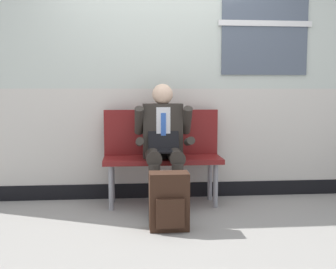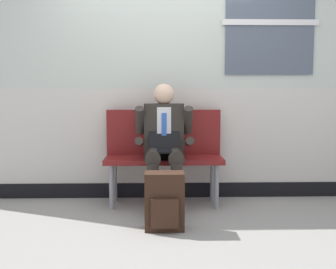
{
  "view_description": "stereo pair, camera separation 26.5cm",
  "coord_description": "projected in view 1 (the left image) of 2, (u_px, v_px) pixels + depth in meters",
  "views": [
    {
      "loc": [
        -0.41,
        -3.82,
        1.18
      ],
      "look_at": [
        -0.04,
        0.21,
        0.75
      ],
      "focal_mm": 44.88,
      "sensor_mm": 36.0,
      "label": 1
    },
    {
      "loc": [
        -0.14,
        -3.84,
        1.18
      ],
      "look_at": [
        -0.04,
        0.21,
        0.75
      ],
      "focal_mm": 44.88,
      "sensor_mm": 36.0,
      "label": 2
    }
  ],
  "objects": [
    {
      "name": "bench_with_person",
      "position": [
        162.0,
        150.0,
        4.36
      ],
      "size": [
        1.2,
        0.42,
        0.97
      ],
      "color": "maroon",
      "rests_on": "ground"
    },
    {
      "name": "station_wall",
      "position": [
        168.0,
        68.0,
        4.55
      ],
      "size": [
        5.38,
        0.17,
        2.85
      ],
      "color": "beige",
      "rests_on": "ground"
    },
    {
      "name": "backpack",
      "position": [
        169.0,
        202.0,
        3.54
      ],
      "size": [
        0.33,
        0.24,
        0.49
      ],
      "color": "#331E14",
      "rests_on": "ground"
    },
    {
      "name": "person_seated",
      "position": [
        164.0,
        142.0,
        4.15
      ],
      "size": [
        0.57,
        0.7,
        1.24
      ],
      "color": "#2D2823",
      "rests_on": "ground"
    },
    {
      "name": "ground_plane",
      "position": [
        174.0,
        216.0,
        3.95
      ],
      "size": [
        18.0,
        18.0,
        0.0
      ],
      "primitive_type": "plane",
      "color": "gray"
    }
  ]
}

